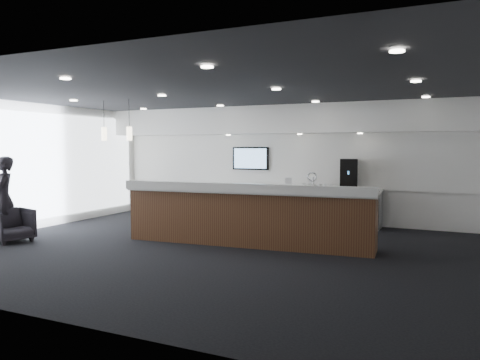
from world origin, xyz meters
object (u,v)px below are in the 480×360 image
at_px(coffee_machine, 349,174).
at_px(armchair, 11,225).
at_px(service_counter, 247,216).
at_px(lounge_guest, 4,198).

distance_m(coffee_machine, armchair, 7.64).
height_order(service_counter, lounge_guest, lounge_guest).
height_order(service_counter, armchair, service_counter).
xyz_separation_m(service_counter, armchair, (-4.55, -1.77, -0.23)).
bearing_deg(armchair, service_counter, -53.82).
bearing_deg(lounge_guest, armchair, 27.30).
height_order(service_counter, coffee_machine, coffee_machine).
distance_m(service_counter, coffee_machine, 3.33).
bearing_deg(service_counter, coffee_machine, 59.95).
xyz_separation_m(coffee_machine, armchair, (-5.95, -4.70, -0.97)).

